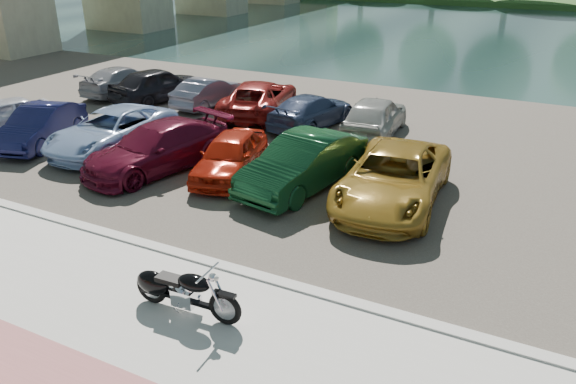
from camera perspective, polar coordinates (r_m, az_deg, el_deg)
name	(u,v)px	position (r m, az deg, el deg)	size (l,w,h in m)	color
ground	(202,333)	(10.80, -8.70, -13.94)	(200.00, 200.00, 0.00)	#595447
promenade	(168,364)	(10.17, -12.07, -16.70)	(60.00, 6.00, 0.10)	#B8B5AD
kerb	(256,277)	(12.11, -3.26, -8.59)	(60.00, 0.30, 0.14)	#B8B5AD
parking_lot	(386,151)	(19.65, 9.94, 4.17)	(60.00, 18.00, 0.04)	#453F38
river	(503,36)	(47.52, 21.01, 14.62)	(120.00, 40.00, 0.00)	#1B3232
motorcycle	(177,289)	(11.02, -11.18, -9.68)	(2.33, 0.75, 1.05)	black
car_0	(1,116)	(23.57, -27.15, 6.89)	(1.51, 3.74, 1.27)	silver
car_1	(40,126)	(21.56, -23.86, 6.19)	(1.43, 4.09, 1.35)	#151744
car_2	(112,131)	(20.06, -17.46, 5.97)	(2.30, 4.99, 1.39)	#91ACD4
car_3	(158,148)	(17.90, -13.09, 4.42)	(2.02, 4.96, 1.44)	#560C20
car_4	(230,155)	(17.05, -5.89, 3.71)	(1.55, 3.85, 1.31)	#A61C0B
car_5	(303,163)	(16.07, 1.57, 2.95)	(1.62, 4.64, 1.53)	#103D1F
car_6	(393,178)	(15.38, 10.66, 1.45)	(2.47, 5.37, 1.49)	#A27925
car_7	(123,80)	(27.76, -16.41, 10.83)	(1.79, 4.39, 1.28)	gray
car_8	(158,84)	(26.05, -13.11, 10.61)	(1.77, 4.41, 1.50)	black
car_9	(208,92)	(24.82, -8.11, 10.02)	(1.30, 3.74, 1.23)	slate
car_10	(259,98)	(23.24, -2.97, 9.51)	(2.37, 5.15, 1.43)	maroon
car_11	(311,111)	(21.73, 2.39, 8.24)	(1.75, 4.31, 1.25)	navy
car_12	(375,116)	(20.87, 8.79, 7.64)	(1.75, 4.36, 1.49)	#A1A19D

